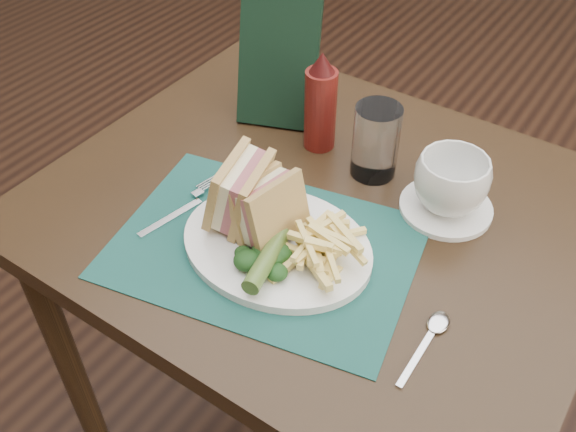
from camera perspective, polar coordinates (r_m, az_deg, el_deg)
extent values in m
plane|color=black|center=(1.92, 10.17, -7.35)|extent=(7.00, 7.00, 0.00)
cube|color=#164942|center=(0.98, -2.10, -2.82)|extent=(0.51, 0.41, 0.00)
cylinder|color=#415E24|center=(0.91, -1.88, -3.87)|extent=(0.05, 0.12, 0.03)
cylinder|color=white|center=(1.07, 13.83, 0.73)|extent=(0.19, 0.19, 0.01)
imported|color=white|center=(1.04, 14.29, 2.83)|extent=(0.17, 0.17, 0.09)
cylinder|color=silver|center=(1.09, 7.80, 6.60)|extent=(0.08, 0.08, 0.13)
cube|color=black|center=(1.20, -0.86, 13.49)|extent=(0.17, 0.13, 0.23)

